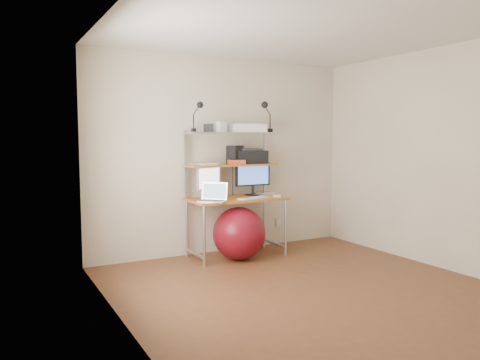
# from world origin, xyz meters

# --- Properties ---
(room) EXTENTS (3.60, 3.60, 3.60)m
(room) POSITION_xyz_m (0.00, 0.00, 1.25)
(room) COLOR brown
(room) RESTS_ON ground
(computer_desk) EXTENTS (1.20, 0.60, 1.57)m
(computer_desk) POSITION_xyz_m (0.00, 1.50, 0.96)
(computer_desk) COLOR #BE6C25
(computer_desk) RESTS_ON ground
(desktop) EXTENTS (1.20, 0.60, 0.00)m
(desktop) POSITION_xyz_m (0.00, 1.44, 0.74)
(desktop) COLOR #BE6C25
(desktop) RESTS_ON computer_desk
(mid_shelf) EXTENTS (1.18, 0.34, 0.00)m
(mid_shelf) POSITION_xyz_m (0.00, 1.57, 1.15)
(mid_shelf) COLOR #BE6C25
(mid_shelf) RESTS_ON computer_desk
(top_shelf) EXTENTS (1.18, 0.34, 0.00)m
(top_shelf) POSITION_xyz_m (0.00, 1.57, 1.55)
(top_shelf) COLOR #B4B4B9
(top_shelf) RESTS_ON computer_desk
(floor) EXTENTS (3.60, 3.60, 0.00)m
(floor) POSITION_xyz_m (0.00, 0.00, 0.00)
(floor) COLOR brown
(floor) RESTS_ON ground
(wall_outlet) EXTENTS (0.08, 0.01, 0.12)m
(wall_outlet) POSITION_xyz_m (0.85, 1.79, 0.30)
(wall_outlet) COLOR silver
(wall_outlet) RESTS_ON room
(monitor_silver) EXTENTS (0.36, 0.18, 0.42)m
(monitor_silver) POSITION_xyz_m (-0.33, 1.55, 0.96)
(monitor_silver) COLOR #AEAFB3
(monitor_silver) RESTS_ON desktop
(monitor_black) EXTENTS (0.49, 0.14, 0.49)m
(monitor_black) POSITION_xyz_m (0.30, 1.56, 0.99)
(monitor_black) COLOR black
(monitor_black) RESTS_ON desktop
(laptop) EXTENTS (0.40, 0.39, 0.27)m
(laptop) POSITION_xyz_m (-0.39, 1.29, 0.79)
(laptop) COLOR silver
(laptop) RESTS_ON desktop
(keyboard) EXTENTS (0.44, 0.22, 0.01)m
(keyboard) POSITION_xyz_m (0.14, 1.28, 0.75)
(keyboard) COLOR silver
(keyboard) RESTS_ON desktop
(mouse) EXTENTS (0.10, 0.08, 0.02)m
(mouse) POSITION_xyz_m (0.48, 1.26, 0.75)
(mouse) COLOR silver
(mouse) RESTS_ON desktop
(mac_mini) EXTENTS (0.27, 0.27, 0.04)m
(mac_mini) POSITION_xyz_m (0.44, 1.51, 0.76)
(mac_mini) COLOR silver
(mac_mini) RESTS_ON desktop
(phone) EXTENTS (0.10, 0.15, 0.01)m
(phone) POSITION_xyz_m (0.08, 1.29, 0.75)
(phone) COLOR black
(phone) RESTS_ON desktop
(printer) EXTENTS (0.45, 0.35, 0.20)m
(printer) POSITION_xyz_m (0.28, 1.60, 1.24)
(printer) COLOR black
(printer) RESTS_ON mid_shelf
(nas_cube) EXTENTS (0.20, 0.20, 0.23)m
(nas_cube) POSITION_xyz_m (0.06, 1.60, 1.27)
(nas_cube) COLOR black
(nas_cube) RESTS_ON mid_shelf
(red_box) EXTENTS (0.22, 0.17, 0.06)m
(red_box) POSITION_xyz_m (0.04, 1.52, 1.18)
(red_box) COLOR #D04321
(red_box) RESTS_ON mid_shelf
(scanner) EXTENTS (0.49, 0.38, 0.11)m
(scanner) POSITION_xyz_m (0.23, 1.57, 1.61)
(scanner) COLOR silver
(scanner) RESTS_ON top_shelf
(box_white) EXTENTS (0.13, 0.12, 0.13)m
(box_white) POSITION_xyz_m (-0.17, 1.54, 1.61)
(box_white) COLOR silver
(box_white) RESTS_ON top_shelf
(box_grey) EXTENTS (0.12, 0.12, 0.10)m
(box_grey) POSITION_xyz_m (-0.32, 1.58, 1.60)
(box_grey) COLOR #29292B
(box_grey) RESTS_ON top_shelf
(clip_lamp_left) EXTENTS (0.14, 0.08, 0.36)m
(clip_lamp_left) POSITION_xyz_m (-0.48, 1.50, 1.81)
(clip_lamp_left) COLOR black
(clip_lamp_left) RESTS_ON top_shelf
(clip_lamp_right) EXTENTS (0.16, 0.09, 0.40)m
(clip_lamp_right) POSITION_xyz_m (0.47, 1.52, 1.84)
(clip_lamp_right) COLOR black
(clip_lamp_right) RESTS_ON top_shelf
(exercise_ball) EXTENTS (0.65, 0.65, 0.65)m
(exercise_ball) POSITION_xyz_m (-0.05, 1.28, 0.32)
(exercise_ball) COLOR maroon
(exercise_ball) RESTS_ON floor
(paper_stack) EXTENTS (0.35, 0.42, 0.02)m
(paper_stack) POSITION_xyz_m (-0.37, 1.57, 1.16)
(paper_stack) COLOR white
(paper_stack) RESTS_ON mid_shelf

